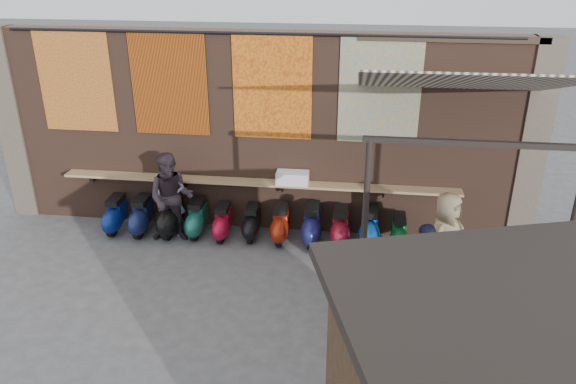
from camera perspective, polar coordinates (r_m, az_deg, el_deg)
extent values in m
plane|color=#474749|center=(9.75, -5.44, -10.38)|extent=(70.00, 70.00, 0.00)
cube|color=brown|center=(11.25, -2.90, 5.93)|extent=(10.00, 0.40, 4.00)
cube|color=#4C4238|center=(13.17, -25.93, 6.23)|extent=(0.50, 0.50, 4.00)
cube|color=#4C4238|center=(11.56, 23.47, 4.43)|extent=(0.50, 0.50, 4.00)
cube|color=#9E7A51|center=(11.22, -3.13, 0.97)|extent=(8.00, 0.32, 0.05)
cube|color=white|center=(11.04, 0.46, 1.44)|extent=(0.63, 0.32, 0.25)
cube|color=maroon|center=(11.95, -20.77, 10.48)|extent=(1.50, 0.02, 2.00)
cube|color=#D6540C|center=(11.20, -11.96, 10.68)|extent=(1.50, 0.02, 2.00)
cube|color=orange|center=(10.72, -1.61, 10.59)|extent=(1.50, 0.02, 2.00)
cube|color=teal|center=(10.61, 9.30, 10.14)|extent=(1.50, 0.02, 2.00)
cylinder|color=black|center=(10.58, -3.36, 15.79)|extent=(9.50, 0.06, 0.06)
imported|color=#7A7DB2|center=(11.47, -11.81, -0.59)|extent=(0.60, 0.40, 1.62)
imported|color=#2D232B|center=(11.21, -11.77, -0.60)|extent=(0.96, 0.78, 1.83)
imported|color=black|center=(8.73, 13.65, -8.49)|extent=(1.13, 0.75, 1.79)
imported|color=#525257|center=(8.51, 20.04, -10.28)|extent=(1.33, 1.06, 1.80)
imported|color=#897A57|center=(9.95, 15.63, -4.69)|extent=(0.91, 1.00, 1.72)
cube|color=black|center=(4.75, 23.38, -10.59)|extent=(3.52, 3.07, 0.12)
cube|color=gold|center=(5.94, 16.82, -12.04)|extent=(1.16, 0.39, 0.50)
cube|color=beige|center=(9.07, 17.47, 10.61)|extent=(3.20, 3.28, 0.97)
cube|color=#33261C|center=(10.55, 16.39, 14.71)|extent=(3.30, 0.08, 0.12)
cube|color=black|center=(7.78, 18.72, 4.68)|extent=(3.00, 0.08, 0.08)
cylinder|color=black|center=(8.23, 7.70, -4.81)|extent=(0.09, 0.09, 3.10)
cylinder|color=black|center=(8.75, 26.42, -5.47)|extent=(0.09, 0.09, 3.10)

